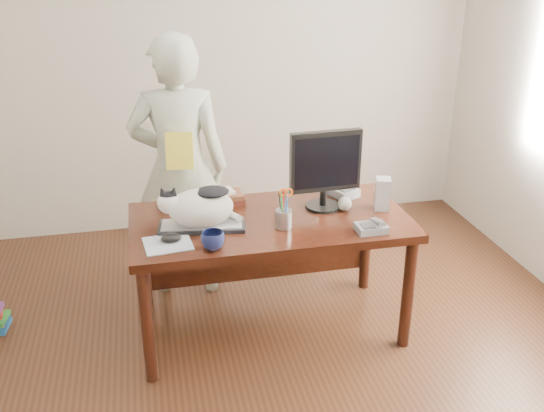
{
  "coord_description": "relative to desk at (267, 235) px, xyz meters",
  "views": [
    {
      "loc": [
        -0.67,
        -2.5,
        2.22
      ],
      "look_at": [
        0.0,
        0.55,
        0.85
      ],
      "focal_mm": 40.0,
      "sensor_mm": 36.0,
      "label": 1
    }
  ],
  "objects": [
    {
      "name": "desk",
      "position": [
        0.0,
        0.0,
        0.0
      ],
      "size": [
        1.6,
        0.8,
        0.75
      ],
      "color": "black",
      "rests_on": "ground"
    },
    {
      "name": "mouse",
      "position": [
        -0.58,
        -0.26,
        0.17
      ],
      "size": [
        0.12,
        0.08,
        0.04
      ],
      "rotation": [
        0.0,
        0.0,
        0.1
      ],
      "color": "black",
      "rests_on": "mousepad"
    },
    {
      "name": "mousepad",
      "position": [
        -0.6,
        -0.28,
        0.15
      ],
      "size": [
        0.27,
        0.25,
        0.01
      ],
      "rotation": [
        0.0,
        0.0,
        0.1
      ],
      "color": "silver",
      "rests_on": "desk"
    },
    {
      "name": "calculator",
      "position": [
        0.52,
        0.17,
        0.18
      ],
      "size": [
        0.21,
        0.23,
        0.06
      ],
      "rotation": [
        0.0,
        0.0,
        0.4
      ],
      "color": "slate",
      "rests_on": "desk"
    },
    {
      "name": "pen_cup",
      "position": [
        0.05,
        -0.21,
        0.21
      ],
      "size": [
        0.11,
        0.11,
        0.24
      ],
      "rotation": [
        0.0,
        0.0,
        -0.15
      ],
      "color": "#949499",
      "rests_on": "desk"
    },
    {
      "name": "room",
      "position": [
        0.0,
        -0.68,
        0.75
      ],
      "size": [
        4.5,
        4.5,
        4.5
      ],
      "color": "black",
      "rests_on": "ground"
    },
    {
      "name": "cat",
      "position": [
        -0.41,
        -0.12,
        0.28
      ],
      "size": [
        0.47,
        0.27,
        0.26
      ],
      "rotation": [
        0.0,
        0.0,
        -0.14
      ],
      "color": "white",
      "rests_on": "keyboard"
    },
    {
      "name": "phone",
      "position": [
        0.51,
        -0.36,
        0.17
      ],
      "size": [
        0.17,
        0.14,
        0.08
      ],
      "rotation": [
        0.0,
        0.0,
        0.02
      ],
      "color": "slate",
      "rests_on": "desk"
    },
    {
      "name": "held_book",
      "position": [
        -0.47,
        0.36,
        0.45
      ],
      "size": [
        0.18,
        0.12,
        0.23
      ],
      "rotation": [
        0.0,
        0.0,
        -0.13
      ],
      "color": "yellow",
      "rests_on": "person"
    },
    {
      "name": "coffee_mug",
      "position": [
        -0.37,
        -0.38,
        0.2
      ],
      "size": [
        0.17,
        0.17,
        0.1
      ],
      "primitive_type": "imported",
      "rotation": [
        0.0,
        0.0,
        0.74
      ],
      "color": "#0E1338",
      "rests_on": "desk"
    },
    {
      "name": "speaker",
      "position": [
        0.68,
        -0.09,
        0.24
      ],
      "size": [
        0.11,
        0.12,
        0.19
      ],
      "rotation": [
        0.0,
        0.0,
        -0.32
      ],
      "color": "#B0B0B3",
      "rests_on": "desk"
    },
    {
      "name": "keyboard",
      "position": [
        -0.4,
        -0.12,
        0.16
      ],
      "size": [
        0.5,
        0.24,
        0.03
      ],
      "rotation": [
        0.0,
        0.0,
        -0.14
      ],
      "color": "black",
      "rests_on": "desk"
    },
    {
      "name": "person",
      "position": [
        -0.47,
        0.53,
        0.27
      ],
      "size": [
        0.69,
        0.5,
        1.74
      ],
      "primitive_type": "imported",
      "rotation": [
        0.0,
        0.0,
        3.01
      ],
      "color": "silver",
      "rests_on": "ground"
    },
    {
      "name": "monitor",
      "position": [
        0.34,
        -0.01,
        0.42
      ],
      "size": [
        0.43,
        0.22,
        0.48
      ],
      "rotation": [
        0.0,
        0.0,
        0.05
      ],
      "color": "black",
      "rests_on": "desk"
    },
    {
      "name": "book_stack",
      "position": [
        -0.22,
        0.2,
        0.18
      ],
      "size": [
        0.24,
        0.2,
        0.08
      ],
      "rotation": [
        0.0,
        0.0,
        0.14
      ],
      "color": "#441712",
      "rests_on": "desk"
    },
    {
      "name": "baseball",
      "position": [
        0.46,
        -0.06,
        0.19
      ],
      "size": [
        0.08,
        0.08,
        0.08
      ],
      "rotation": [
        0.0,
        0.0,
        0.39
      ],
      "color": "beige",
      "rests_on": "desk"
    }
  ]
}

